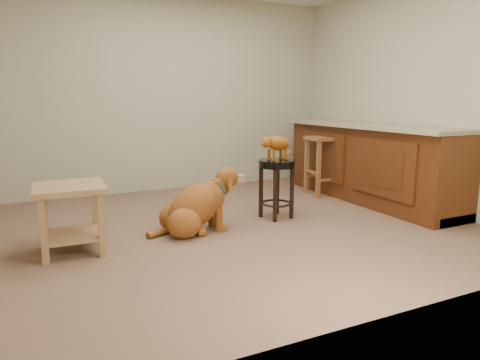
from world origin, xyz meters
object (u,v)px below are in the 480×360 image
wood_stool (324,165)px  tabby_kitten (276,144)px  padded_stool (277,177)px  golden_retriever (196,207)px  side_table (71,208)px

wood_stool → tabby_kitten: bearing=-148.2°
padded_stool → golden_retriever: bearing=-173.4°
wood_stool → golden_retriever: (-2.04, -0.80, -0.16)m
padded_stool → tabby_kitten: bearing=-174.9°
golden_retriever → tabby_kitten: 1.07m
golden_retriever → tabby_kitten: (0.92, 0.11, 0.54)m
side_table → tabby_kitten: 2.06m
side_table → tabby_kitten: tabby_kitten is taller
padded_stool → golden_retriever: 0.95m
wood_stool → side_table: size_ratio=1.35×
wood_stool → golden_retriever: 2.20m
tabby_kitten → side_table: bearing=174.1°
padded_stool → side_table: padded_stool is taller
wood_stool → tabby_kitten: size_ratio=1.65×
golden_retriever → tabby_kitten: bearing=4.3°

